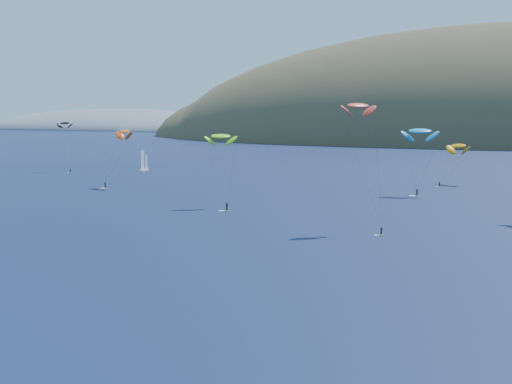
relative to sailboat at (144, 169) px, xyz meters
name	(u,v)px	position (x,y,z in m)	size (l,w,h in m)	color
headland	(136,132)	(-350.35, 547.41, -4.22)	(460.00, 250.00, 60.00)	slate
sailboat	(144,169)	(0.00, 0.00, 0.00)	(7.61, 6.58, 9.42)	silver
kitesurfer_1	(124,132)	(25.81, -53.15, 16.77)	(9.15, 11.62, 20.00)	#AEDB18
kitesurfer_3	(221,136)	(74.10, -82.52, 16.95)	(10.50, 12.37, 20.06)	#AEDB18
kitesurfer_4	(420,131)	(116.55, -37.85, 17.60)	(10.89, 8.06, 21.32)	#AEDB18
kitesurfer_9	(358,106)	(115.30, -103.36, 24.51)	(11.22, 10.58, 27.51)	#AEDB18
kitesurfer_11	(458,146)	(123.13, -2.78, 11.85)	(10.20, 16.67, 15.37)	#AEDB18
kitesurfer_12	(65,123)	(-28.85, -12.35, 18.44)	(10.04, 7.06, 21.25)	#AEDB18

